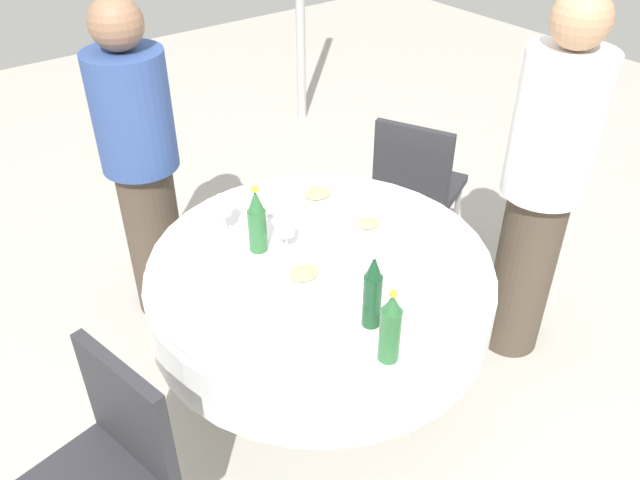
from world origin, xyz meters
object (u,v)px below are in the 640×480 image
object	(u,v)px
chair_far	(416,182)
dining_table	(320,289)
wine_glass_rear	(286,229)
bottle_green_right	(257,222)
wine_glass_left	(224,207)
plate_north	(368,226)
person_front	(141,164)
person_east	(543,185)
bottle_dark_green_front	(373,292)
bottle_green_east	(390,328)
plate_west	(317,196)
chair_inner	(108,464)
plate_outer	(303,276)
plate_south	(311,346)

from	to	relation	value
chair_far	dining_table	bearing A→B (deg)	-90.00
wine_glass_rear	chair_far	size ratio (longest dim) A/B	0.14
bottle_green_right	dining_table	bearing A→B (deg)	-51.98
wine_glass_left	plate_north	bearing A→B (deg)	-35.39
wine_glass_rear	person_front	bearing A→B (deg)	104.09
dining_table	person_east	distance (m)	1.01
bottle_dark_green_front	bottle_green_east	xyz separation A→B (m)	(-0.06, -0.15, -0.01)
plate_west	person_front	world-z (taller)	person_front
bottle_dark_green_front	chair_far	distance (m)	1.41
bottle_dark_green_front	chair_inner	size ratio (longest dim) A/B	0.33
plate_west	chair_far	size ratio (longest dim) A/B	0.30
dining_table	bottle_green_east	distance (m)	0.62
plate_north	plate_outer	world-z (taller)	same
wine_glass_rear	person_front	world-z (taller)	person_front
plate_north	person_east	world-z (taller)	person_east
dining_table	bottle_green_east	size ratio (longest dim) A/B	5.02
plate_west	chair_far	distance (m)	0.78
wine_glass_left	person_east	xyz separation A→B (m)	(1.12, -0.66, 0.01)
wine_glass_rear	person_front	distance (m)	0.86
wine_glass_left	plate_west	distance (m)	0.45
plate_north	chair_far	world-z (taller)	chair_far
bottle_dark_green_front	plate_north	xyz separation A→B (m)	(0.36, 0.43, -0.12)
bottle_green_right	wine_glass_rear	bearing A→B (deg)	-33.06
bottle_green_right	wine_glass_left	size ratio (longest dim) A/B	1.73
bottle_green_right	person_front	bearing A→B (deg)	98.75
chair_inner	chair_far	size ratio (longest dim) A/B	1.00
wine_glass_left	person_front	xyz separation A→B (m)	(-0.08, 0.60, -0.04)
dining_table	plate_south	size ratio (longest dim) A/B	5.63
dining_table	wine_glass_left	size ratio (longest dim) A/B	8.37
bottle_green_east	chair_far	world-z (taller)	bottle_green_east
dining_table	person_front	xyz separation A→B (m)	(-0.27, 0.97, 0.22)
chair_inner	plate_outer	bearing A→B (deg)	-92.33
dining_table	plate_outer	distance (m)	0.21
bottle_green_east	wine_glass_left	size ratio (longest dim) A/B	1.67
bottle_green_east	plate_north	size ratio (longest dim) A/B	1.31
dining_table	plate_north	size ratio (longest dim) A/B	6.56
bottle_green_right	chair_inner	xyz separation A→B (m)	(-0.81, -0.40, -0.35)
bottle_dark_green_front	person_east	bearing A→B (deg)	5.88
plate_south	person_east	bearing A→B (deg)	3.53
plate_north	chair_inner	distance (m)	1.29
plate_north	plate_south	distance (m)	0.71
bottle_green_right	plate_south	distance (m)	0.59
chair_inner	chair_far	bearing A→B (deg)	-82.94
bottle_dark_green_front	plate_outer	size ratio (longest dim) A/B	1.20
dining_table	chair_inner	size ratio (longest dim) A/B	1.53
bottle_green_right	plate_north	distance (m)	0.47
person_east	wine_glass_left	bearing A→B (deg)	-103.53
plate_west	chair_far	bearing A→B (deg)	8.62
bottle_green_right	person_east	distance (m)	1.18
bottle_green_east	plate_south	world-z (taller)	bottle_green_east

